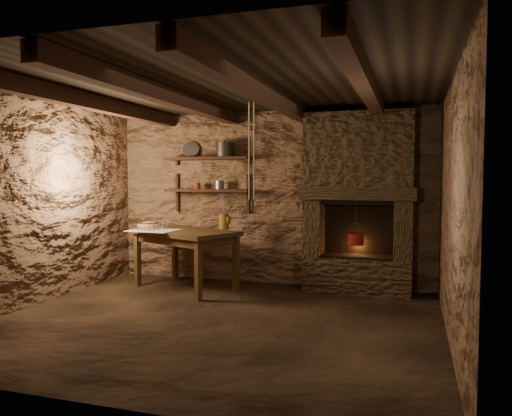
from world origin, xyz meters
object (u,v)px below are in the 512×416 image
(iron_stockpot, at_px, (225,150))
(red_pot, at_px, (355,238))
(stoneware_jug, at_px, (224,214))
(work_table, at_px, (186,257))
(wooden_bowl, at_px, (149,226))

(iron_stockpot, relative_size, red_pot, 0.44)
(red_pot, bearing_deg, stoneware_jug, -174.06)
(work_table, bearing_deg, stoneware_jug, 53.76)
(work_table, relative_size, red_pot, 2.92)
(work_table, xyz_separation_m, iron_stockpot, (0.35, 0.55, 1.44))
(stoneware_jug, relative_size, iron_stockpot, 2.02)
(stoneware_jug, relative_size, wooden_bowl, 1.52)
(iron_stockpot, distance_m, red_pot, 2.16)
(work_table, xyz_separation_m, stoneware_jug, (0.45, 0.26, 0.57))
(work_table, xyz_separation_m, wooden_bowl, (-0.58, 0.06, 0.40))
(work_table, bearing_deg, wooden_bowl, -161.78)
(stoneware_jug, xyz_separation_m, wooden_bowl, (-1.03, -0.19, -0.17))
(work_table, height_order, iron_stockpot, iron_stockpot)
(work_table, relative_size, iron_stockpot, 6.65)
(stoneware_jug, bearing_deg, wooden_bowl, -168.01)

